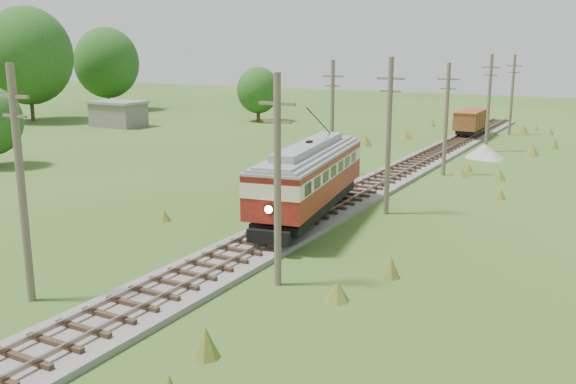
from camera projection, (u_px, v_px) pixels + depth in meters
The scene contains 15 objects.
railbed_main at pixel (355, 194), 41.51m from camera, with size 3.60×96.00×0.57m.
streetcar at pixel (309, 174), 35.23m from camera, with size 5.12×12.99×5.87m.
gondola at pixel (471, 120), 68.21m from camera, with size 2.45×7.23×2.39m.
gravel_pile at pixel (486, 152), 55.92m from camera, with size 3.44×3.65×1.25m.
utility_pole_r_2 at pixel (277, 179), 25.34m from camera, with size 1.60×0.30×8.60m.
utility_pole_r_3 at pixel (389, 135), 36.46m from camera, with size 1.60×0.30×9.00m.
utility_pole_r_4 at pixel (446, 118), 47.74m from camera, with size 1.60×0.30×8.40m.
utility_pole_r_5 at pixel (489, 102), 58.62m from camera, with size 1.60×0.30×8.90m.
utility_pole_r_6 at pixel (512, 94), 69.86m from camera, with size 1.60×0.30×8.70m.
utility_pole_l_a at pixel (21, 183), 23.67m from camera, with size 1.60×0.30×9.00m.
utility_pole_l_b at pixel (332, 117), 47.81m from camera, with size 1.60×0.30×8.60m.
tree_left_4 at pixel (28, 56), 82.08m from camera, with size 11.34×11.34×14.61m.
tree_left_5 at pixel (107, 63), 96.98m from camera, with size 9.66×9.66×12.44m.
tree_mid_a at pixel (258, 90), 82.85m from camera, with size 5.46×5.46×7.03m.
shed at pixel (118, 114), 77.89m from camera, with size 6.40×4.40×3.10m.
Camera 1 is at (15.58, -3.57, 9.56)m, focal length 40.00 mm.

